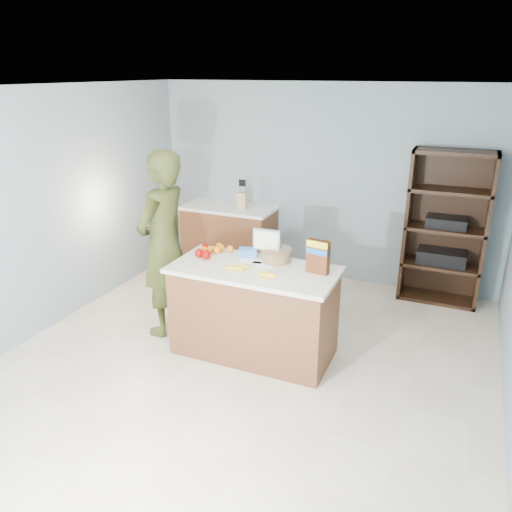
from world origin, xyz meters
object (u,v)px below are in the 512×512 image
at_px(person, 164,245).
at_px(tv, 267,242).
at_px(cereal_box, 318,254).
at_px(counter_peninsula, 254,314).
at_px(shelving_unit, 445,230).

height_order(person, tv, person).
xyz_separation_m(person, cereal_box, (1.61, 0.04, 0.12)).
xyz_separation_m(counter_peninsula, tv, (-0.00, 0.32, 0.64)).
distance_m(counter_peninsula, shelving_unit, 2.61).
xyz_separation_m(tv, cereal_box, (0.58, -0.20, 0.02)).
bearing_deg(tv, shelving_unit, 48.17).
relative_size(shelving_unit, person, 0.94).
height_order(shelving_unit, cereal_box, shelving_unit).
relative_size(person, tv, 6.81).
distance_m(person, tv, 1.07).
bearing_deg(counter_peninsula, cereal_box, 11.69).
xyz_separation_m(shelving_unit, person, (-2.59, -1.97, 0.10)).
distance_m(counter_peninsula, person, 1.17).
height_order(person, cereal_box, person).
height_order(shelving_unit, person, person).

